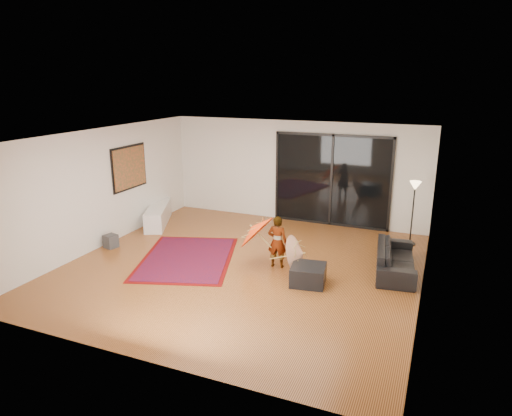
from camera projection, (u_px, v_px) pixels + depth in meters
The scene contains 17 objects.
floor at pixel (242, 267), 9.46m from camera, with size 7.00×7.00×0.00m, color #B06530.
ceiling at pixel (241, 136), 8.71m from camera, with size 7.00×7.00×0.00m, color white.
wall_back at pixel (295, 172), 12.19m from camera, with size 7.00×7.00×0.00m, color silver.
wall_front at pixel (132, 270), 5.98m from camera, with size 7.00×7.00×0.00m, color silver.
wall_left at pixel (102, 188), 10.37m from camera, with size 7.00×7.00×0.00m, color silver.
wall_right at pixel (428, 225), 7.80m from camera, with size 7.00×7.00×0.00m, color silver.
sliding_door at pixel (332, 180), 11.84m from camera, with size 3.06×0.07×2.40m.
painting at pixel (129, 168), 11.16m from camera, with size 0.04×1.28×1.08m.
media_console at pixel (158, 215), 12.16m from camera, with size 0.45×1.80×0.50m, color white.
speaker at pixel (111, 241), 10.48m from camera, with size 0.27×0.27×0.30m, color #424244.
persian_rug at pixel (187, 258), 9.87m from camera, with size 2.62×3.10×0.02m.
sofa at pixel (396, 259), 9.16m from camera, with size 1.87×0.73×0.55m, color black.
ottoman at pixel (308, 275), 8.63m from camera, with size 0.64×0.64×0.36m, color black.
floor_lamp at pixel (414, 195), 10.40m from camera, with size 0.26×0.26×1.51m.
child at pixel (277, 242), 9.32m from camera, with size 0.40×0.26×1.09m, color #999999.
parasol_orange at pixel (252, 230), 9.42m from camera, with size 0.74×0.91×0.91m.
parasol_white at pixel (303, 250), 8.97m from camera, with size 0.53×0.80×0.88m.
Camera 1 is at (3.61, -7.98, 3.79)m, focal length 32.00 mm.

